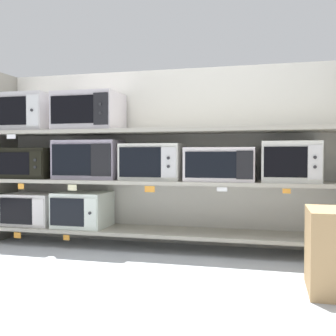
{
  "coord_description": "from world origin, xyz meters",
  "views": [
    {
      "loc": [
        0.83,
        -3.27,
        0.77
      ],
      "look_at": [
        0.0,
        0.0,
        0.67
      ],
      "focal_mm": 43.64,
      "sensor_mm": 36.0,
      "label": 1
    }
  ],
  "objects_px": {
    "microwave_2": "(32,163)",
    "microwave_8": "(89,112)",
    "microwave_4": "(153,162)",
    "microwave_7": "(30,113)",
    "microwave_1": "(83,209)",
    "microwave_3": "(89,160)",
    "microwave_6": "(291,162)",
    "microwave_5": "(221,164)",
    "microwave_0": "(32,209)"
  },
  "relations": [
    {
      "from": "microwave_6",
      "to": "microwave_7",
      "type": "xyz_separation_m",
      "value": [
        -2.26,
        0.0,
        0.43
      ]
    },
    {
      "from": "microwave_6",
      "to": "microwave_5",
      "type": "bearing_deg",
      "value": -179.99
    },
    {
      "from": "microwave_3",
      "to": "microwave_7",
      "type": "distance_m",
      "value": 0.71
    },
    {
      "from": "microwave_2",
      "to": "microwave_5",
      "type": "height_order",
      "value": "microwave_2"
    },
    {
      "from": "microwave_2",
      "to": "microwave_4",
      "type": "xyz_separation_m",
      "value": [
        1.14,
        -0.0,
        0.01
      ]
    },
    {
      "from": "microwave_2",
      "to": "microwave_7",
      "type": "height_order",
      "value": "microwave_7"
    },
    {
      "from": "microwave_0",
      "to": "microwave_8",
      "type": "relative_size",
      "value": 0.84
    },
    {
      "from": "microwave_0",
      "to": "microwave_8",
      "type": "height_order",
      "value": "microwave_8"
    },
    {
      "from": "microwave_0",
      "to": "microwave_2",
      "type": "bearing_deg",
      "value": 13.77
    },
    {
      "from": "microwave_4",
      "to": "microwave_8",
      "type": "height_order",
      "value": "microwave_8"
    },
    {
      "from": "microwave_0",
      "to": "microwave_8",
      "type": "xyz_separation_m",
      "value": [
        0.56,
        0.0,
        0.86
      ]
    },
    {
      "from": "microwave_1",
      "to": "microwave_3",
      "type": "bearing_deg",
      "value": 0.0
    },
    {
      "from": "microwave_2",
      "to": "microwave_7",
      "type": "distance_m",
      "value": 0.45
    },
    {
      "from": "microwave_8",
      "to": "microwave_4",
      "type": "bearing_deg",
      "value": -0.04
    },
    {
      "from": "microwave_0",
      "to": "microwave_2",
      "type": "xyz_separation_m",
      "value": [
        0.0,
        0.0,
        0.41
      ]
    },
    {
      "from": "microwave_5",
      "to": "microwave_2",
      "type": "bearing_deg",
      "value": 180.0
    },
    {
      "from": "microwave_6",
      "to": "microwave_8",
      "type": "distance_m",
      "value": 1.73
    },
    {
      "from": "microwave_6",
      "to": "microwave_0",
      "type": "bearing_deg",
      "value": -179.99
    },
    {
      "from": "microwave_8",
      "to": "microwave_7",
      "type": "bearing_deg",
      "value": -180.0
    },
    {
      "from": "microwave_5",
      "to": "microwave_6",
      "type": "xyz_separation_m",
      "value": [
        0.53,
        0.0,
        0.02
      ]
    },
    {
      "from": "microwave_2",
      "to": "microwave_8",
      "type": "relative_size",
      "value": 0.85
    },
    {
      "from": "microwave_3",
      "to": "microwave_5",
      "type": "height_order",
      "value": "microwave_3"
    },
    {
      "from": "microwave_3",
      "to": "microwave_4",
      "type": "xyz_separation_m",
      "value": [
        0.58,
        -0.0,
        -0.02
      ]
    },
    {
      "from": "microwave_1",
      "to": "microwave_5",
      "type": "distance_m",
      "value": 1.27
    },
    {
      "from": "microwave_4",
      "to": "microwave_0",
      "type": "bearing_deg",
      "value": -180.0
    },
    {
      "from": "microwave_0",
      "to": "microwave_3",
      "type": "relative_size",
      "value": 0.81
    },
    {
      "from": "microwave_4",
      "to": "microwave_6",
      "type": "distance_m",
      "value": 1.1
    },
    {
      "from": "microwave_3",
      "to": "microwave_5",
      "type": "distance_m",
      "value": 1.15
    },
    {
      "from": "microwave_1",
      "to": "microwave_7",
      "type": "distance_m",
      "value": 1.0
    },
    {
      "from": "microwave_5",
      "to": "microwave_6",
      "type": "height_order",
      "value": "microwave_6"
    },
    {
      "from": "microwave_1",
      "to": "microwave_4",
      "type": "relative_size",
      "value": 0.89
    },
    {
      "from": "microwave_3",
      "to": "microwave_6",
      "type": "bearing_deg",
      "value": 0.01
    },
    {
      "from": "microwave_0",
      "to": "microwave_5",
      "type": "relative_size",
      "value": 0.84
    },
    {
      "from": "microwave_3",
      "to": "microwave_6",
      "type": "distance_m",
      "value": 1.68
    },
    {
      "from": "microwave_4",
      "to": "microwave_7",
      "type": "xyz_separation_m",
      "value": [
        -1.15,
        0.0,
        0.44
      ]
    },
    {
      "from": "microwave_2",
      "to": "microwave_3",
      "type": "relative_size",
      "value": 0.81
    },
    {
      "from": "microwave_8",
      "to": "microwave_1",
      "type": "bearing_deg",
      "value": -179.81
    },
    {
      "from": "microwave_0",
      "to": "microwave_7",
      "type": "height_order",
      "value": "microwave_7"
    },
    {
      "from": "microwave_6",
      "to": "microwave_8",
      "type": "height_order",
      "value": "microwave_8"
    },
    {
      "from": "microwave_1",
      "to": "microwave_2",
      "type": "bearing_deg",
      "value": 179.98
    },
    {
      "from": "microwave_1",
      "to": "microwave_2",
      "type": "distance_m",
      "value": 0.64
    },
    {
      "from": "microwave_2",
      "to": "microwave_4",
      "type": "bearing_deg",
      "value": -0.02
    },
    {
      "from": "microwave_2",
      "to": "microwave_7",
      "type": "bearing_deg",
      "value": -179.98
    },
    {
      "from": "microwave_3",
      "to": "microwave_8",
      "type": "bearing_deg",
      "value": 2.62
    },
    {
      "from": "microwave_3",
      "to": "microwave_7",
      "type": "bearing_deg",
      "value": 179.98
    },
    {
      "from": "microwave_0",
      "to": "microwave_5",
      "type": "bearing_deg",
      "value": 0.01
    },
    {
      "from": "microwave_1",
      "to": "microwave_8",
      "type": "bearing_deg",
      "value": 0.19
    },
    {
      "from": "microwave_4",
      "to": "microwave_7",
      "type": "height_order",
      "value": "microwave_7"
    },
    {
      "from": "microwave_1",
      "to": "microwave_3",
      "type": "relative_size",
      "value": 0.79
    },
    {
      "from": "microwave_2",
      "to": "microwave_3",
      "type": "height_order",
      "value": "microwave_3"
    }
  ]
}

